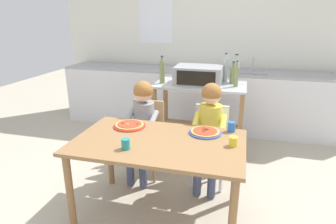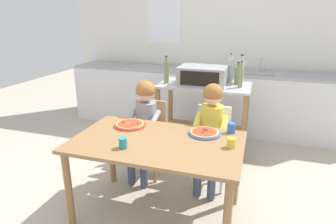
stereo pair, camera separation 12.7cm
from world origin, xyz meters
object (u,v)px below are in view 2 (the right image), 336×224
Objects in this scene: bottle_slim_sauce at (241,71)px; drinking_cup_teal at (123,143)px; dining_chair_right at (212,140)px; pizza_plate_red_rimmed at (130,124)px; bottle_dark_olive_oil at (230,70)px; child_in_grey_shirt at (144,117)px; dining_table at (157,151)px; bottle_clear_vinegar at (238,75)px; bottle_tall_green_wine at (241,77)px; bottle_squat_spirits at (166,72)px; drinking_cup_yellow at (231,143)px; toaster_oven at (203,75)px; child_in_yellow_shirt at (211,124)px; dining_chair_left at (149,132)px; kitchen_island_cart at (203,108)px; drinking_cup_blue at (231,128)px; pizza_plate_blue_rimmed at (204,133)px.

bottle_slim_sauce reaches higher than drinking_cup_teal.
pizza_plate_red_rimmed is at bearing -146.49° from dining_chair_right.
child_in_grey_shirt is (-0.76, -0.93, -0.38)m from bottle_dark_olive_oil.
drinking_cup_teal is (-0.20, -0.21, 0.14)m from dining_table.
bottle_clear_vinegar is at bearing -104.62° from bottle_slim_sauce.
bottle_tall_green_wine is 0.29× the size of child_in_grey_shirt.
bottle_clear_vinegar is at bearing 13.68° from bottle_squat_spirits.
drinking_cup_yellow is (0.06, -1.48, -0.29)m from bottle_slim_sauce.
toaster_oven is 0.52× the size of child_in_yellow_shirt.
bottle_tall_green_wine reaches higher than drinking_cup_teal.
child_in_yellow_shirt reaches higher than pizza_plate_red_rimmed.
drinking_cup_teal is (-0.71, -1.64, -0.26)m from bottle_clear_vinegar.
dining_chair_left is at bearing -136.67° from bottle_slim_sauce.
pizza_plate_red_rimmed is (-0.90, -1.04, -0.30)m from bottle_tall_green_wine.
kitchen_island_cart is at bearing 110.15° from drinking_cup_yellow.
bottle_tall_green_wine is 1.44m from dining_table.
dining_chair_left is 1.00× the size of dining_chair_right.
bottle_clear_vinegar is (0.39, 0.13, -0.00)m from toaster_oven.
bottle_dark_olive_oil is at bearing 59.24° from pizza_plate_red_rimmed.
drinking_cup_yellow reaches higher than dining_table.
bottle_clear_vinegar is at bearing 17.63° from kitchen_island_cart.
drinking_cup_blue is (0.22, -0.23, 0.08)m from child_in_yellow_shirt.
bottle_clear_vinegar is 0.33× the size of dining_chair_right.
drinking_cup_blue is (0.01, -0.92, -0.27)m from bottle_tall_green_wine.
bottle_dark_olive_oil is at bearing 36.75° from kitchen_island_cart.
kitchen_island_cart is 3.62× the size of bottle_tall_green_wine.
bottle_tall_green_wine is at bearing -4.94° from kitchen_island_cart.
bottle_squat_spirits is 3.68× the size of drinking_cup_blue.
toaster_oven is 1.56m from drinking_cup_teal.
kitchen_island_cart is 1.34× the size of dining_chair_right.
toaster_oven reaches higher than child_in_grey_shirt.
bottle_squat_spirits is 1.51m from drinking_cup_yellow.
drinking_cup_teal is at bearing -71.42° from pizza_plate_red_rimmed.
bottle_slim_sauce is at bearing 29.19° from kitchen_island_cart.
bottle_dark_olive_oil reaches higher than dining_chair_left.
dining_chair_right is at bearing 89.99° from pizza_plate_blue_rimmed.
child_in_yellow_shirt is (-0.19, -0.95, -0.36)m from bottle_slim_sauce.
bottle_squat_spirits is 0.41× the size of dining_chair_right.
bottle_squat_spirits is 0.78m from dining_chair_left.
dining_chair_left reaches higher than drinking_cup_yellow.
pizza_plate_red_rimmed reaches higher than dining_table.
toaster_oven is 7.19× the size of drinking_cup_yellow.
bottle_clear_vinegar reaches higher than dining_chair_left.
dining_table is 1.72× the size of dining_chair_right.
pizza_plate_red_rimmed is at bearing -91.91° from bottle_squat_spirits.
kitchen_island_cart is 1.04× the size of child_in_grey_shirt.
kitchen_island_cart reaches higher than drinking_cup_yellow.
child_in_grey_shirt is at bearing -90.00° from dining_chair_left.
bottle_tall_green_wine is 1.03× the size of pizza_plate_red_rimmed.
bottle_slim_sauce is 0.42× the size of dining_chair_left.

